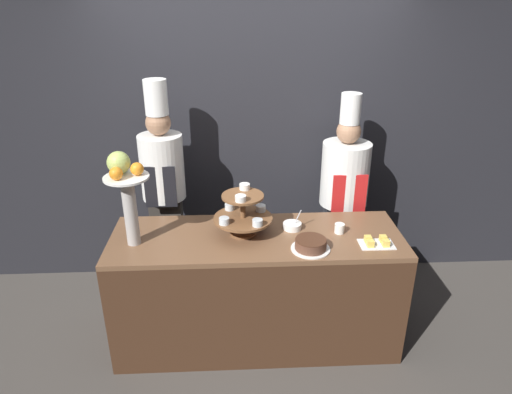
% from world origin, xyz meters
% --- Properties ---
extents(ground_plane, '(14.00, 14.00, 0.00)m').
position_xyz_m(ground_plane, '(0.00, 0.00, 0.00)').
color(ground_plane, '#47423D').
extents(wall_back, '(10.00, 0.06, 2.80)m').
position_xyz_m(wall_back, '(0.00, 1.33, 1.40)').
color(wall_back, '#232328').
rests_on(wall_back, ground_plane).
extents(buffet_counter, '(2.02, 0.68, 0.88)m').
position_xyz_m(buffet_counter, '(0.00, 0.34, 0.44)').
color(buffet_counter, '#422819').
rests_on(buffet_counter, ground_plane).
extents(tiered_stand, '(0.41, 0.41, 0.34)m').
position_xyz_m(tiered_stand, '(-0.09, 0.38, 1.04)').
color(tiered_stand, brown).
rests_on(tiered_stand, buffet_counter).
extents(fruit_pedestal, '(0.29, 0.29, 0.63)m').
position_xyz_m(fruit_pedestal, '(-0.84, 0.30, 1.29)').
color(fruit_pedestal, '#B2ADA8').
rests_on(fruit_pedestal, buffet_counter).
extents(cake_round, '(0.26, 0.26, 0.08)m').
position_xyz_m(cake_round, '(0.34, 0.14, 0.91)').
color(cake_round, white).
rests_on(cake_round, buffet_counter).
extents(cup_white, '(0.07, 0.07, 0.07)m').
position_xyz_m(cup_white, '(0.58, 0.36, 0.91)').
color(cup_white, white).
rests_on(cup_white, buffet_counter).
extents(cake_square_tray, '(0.23, 0.15, 0.05)m').
position_xyz_m(cake_square_tray, '(0.79, 0.18, 0.90)').
color(cake_square_tray, white).
rests_on(cake_square_tray, buffet_counter).
extents(serving_bowl_far, '(0.13, 0.13, 0.15)m').
position_xyz_m(serving_bowl_far, '(0.26, 0.44, 0.90)').
color(serving_bowl_far, white).
rests_on(serving_bowl_far, buffet_counter).
extents(chef_left, '(0.34, 0.34, 1.85)m').
position_xyz_m(chef_left, '(-0.71, 0.95, 1.01)').
color(chef_left, '#38332D').
rests_on(chef_left, ground_plane).
extents(chef_center_left, '(0.38, 0.38, 1.73)m').
position_xyz_m(chef_center_left, '(0.74, 0.95, 0.93)').
color(chef_center_left, '#28282D').
rests_on(chef_center_left, ground_plane).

